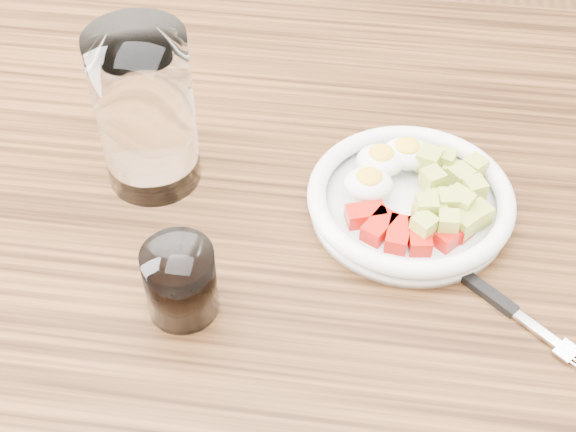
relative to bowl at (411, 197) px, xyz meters
name	(u,v)px	position (x,y,z in m)	size (l,w,h in m)	color
dining_table	(296,310)	(-0.10, -0.06, -0.12)	(1.50, 0.90, 0.77)	brown
bowl	(411,197)	(0.00, 0.00, 0.00)	(0.20, 0.20, 0.05)	white
fork	(498,301)	(0.08, -0.10, -0.01)	(0.14, 0.12, 0.01)	black
water_glass	(145,111)	(-0.26, 0.01, 0.07)	(0.09, 0.09, 0.17)	white
coffee_glass	(181,282)	(-0.19, -0.15, 0.02)	(0.06, 0.06, 0.07)	white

